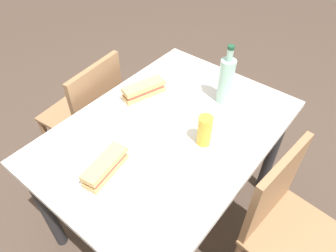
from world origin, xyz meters
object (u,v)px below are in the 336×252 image
knife_far (138,90)px  beer_glass (205,130)px  baguette_sandwich_far (144,90)px  plate_far (144,96)px  chair_near (286,224)px  knife_near (95,169)px  dining_table (168,145)px  plate_near (107,173)px  water_bottle (226,80)px  olive_bowl (70,141)px  chair_far (90,112)px  baguette_sandwich_near (105,167)px

knife_far → beer_glass: 0.48m
baguette_sandwich_far → plate_far: bearing=0.0°
chair_near → knife_far: chair_near is taller
knife_near → dining_table: bearing=-11.5°
plate_near → water_bottle: water_bottle is taller
plate_far → olive_bowl: 0.45m
plate_near → olive_bowl: size_ratio=2.36×
chair_near → baguette_sandwich_far: (0.05, 0.86, 0.30)m
dining_table → plate_far: 0.29m
chair_near → water_bottle: (0.28, 0.53, 0.37)m
knife_near → beer_glass: bearing=-31.5°
plate_far → olive_bowl: size_ratio=2.36×
plate_far → olive_bowl: (-0.45, 0.04, 0.01)m
dining_table → plate_near: bearing=175.3°
chair_far → plate_near: (-0.36, -0.59, 0.25)m
baguette_sandwich_far → beer_glass: (-0.07, -0.42, 0.02)m
chair_near → plate_near: chair_near is taller
chair_far → chair_near: 1.24m
dining_table → knife_far: bearing=69.2°
chair_near → knife_near: size_ratio=4.83×
chair_far → baguette_sandwich_near: chair_far is taller
knife_near → plate_far: size_ratio=0.77×
plate_near → plate_far: 0.51m
knife_far → beer_glass: (-0.08, -0.47, 0.06)m
plate_near → chair_near: bearing=-57.4°
knife_near → baguette_sandwich_far: bearing=19.1°
chair_far → knife_near: bearing=-125.2°
dining_table → knife_far: knife_far is taller
plate_near → knife_far: bearing=29.4°
baguette_sandwich_far → knife_far: baguette_sandwich_far is taller
knife_near → water_bottle: water_bottle is taller
beer_glass → baguette_sandwich_far: bearing=80.0°
knife_near → knife_far: 0.53m
plate_near → baguette_sandwich_near: 0.04m
chair_near → plate_near: bearing=122.6°
chair_near → knife_near: 0.86m
knife_far → chair_far: bearing=107.6°
dining_table → baguette_sandwich_far: bearing=66.2°
plate_near → beer_glass: bearing=-27.5°
baguette_sandwich_near → olive_bowl: bearing=86.7°
plate_near → baguette_sandwich_far: 0.51m
baguette_sandwich_near → beer_glass: bearing=-27.5°
chair_far → chair_near: bearing=-87.7°
chair_far → water_bottle: 0.86m
chair_near → baguette_sandwich_near: 0.82m
beer_glass → chair_far: bearing=91.8°
water_bottle → knife_far: bearing=120.9°
plate_near → beer_glass: beer_glass is taller
plate_far → beer_glass: size_ratio=1.54×
plate_near → baguette_sandwich_near: bearing=0.0°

